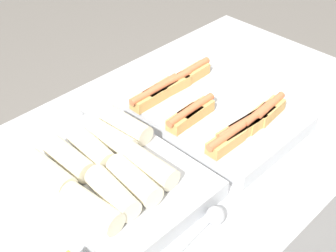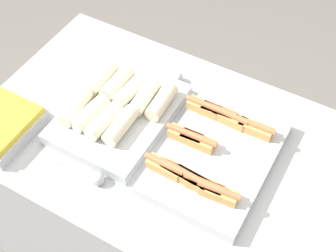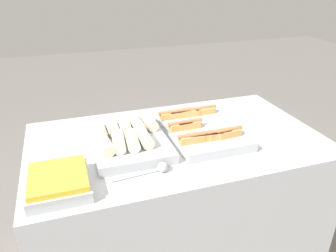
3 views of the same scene
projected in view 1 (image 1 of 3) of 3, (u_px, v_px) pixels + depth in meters
name	position (u px, v px, depth m)	size (l,w,h in m)	color
counter	(177.00, 236.00, 1.65)	(1.52, 0.88, 0.88)	#B7BABF
tray_hotdogs	(211.00, 111.00, 1.42)	(0.38, 0.52, 0.10)	#B7BABF
tray_wraps	(109.00, 173.00, 1.20)	(0.36, 0.48, 0.11)	#B7BABF
serving_spoon_near	(209.00, 221.00, 1.11)	(0.26, 0.05, 0.05)	#B2B5BA
serving_spoon_far	(72.00, 122.00, 1.41)	(0.26, 0.05, 0.05)	#B2B5BA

